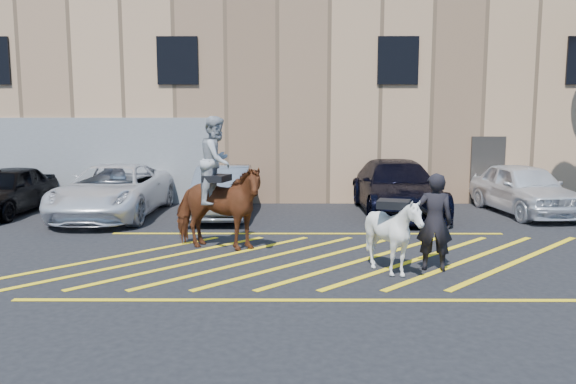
{
  "coord_description": "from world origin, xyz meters",
  "views": [
    {
      "loc": [
        -0.43,
        -11.22,
        2.84
      ],
      "look_at": [
        -0.47,
        0.2,
        1.3
      ],
      "focal_mm": 35.0,
      "sensor_mm": 36.0,
      "label": 1
    }
  ],
  "objects_px": {
    "handler": "(434,222)",
    "mounted_bay": "(217,197)",
    "car_black_suv": "(5,190)",
    "car_silver_sedan": "(223,191)",
    "car_white_suv": "(523,188)",
    "car_blue_suv": "(397,187)",
    "saddled_white": "(393,235)",
    "car_white_pickup": "(113,191)"
  },
  "relations": [
    {
      "from": "handler",
      "to": "mounted_bay",
      "type": "bearing_deg",
      "value": -9.98
    },
    {
      "from": "car_black_suv",
      "to": "mounted_bay",
      "type": "height_order",
      "value": "mounted_bay"
    },
    {
      "from": "handler",
      "to": "car_black_suv",
      "type": "bearing_deg",
      "value": -17.65
    },
    {
      "from": "car_black_suv",
      "to": "car_silver_sedan",
      "type": "relative_size",
      "value": 0.96
    },
    {
      "from": "car_silver_sedan",
      "to": "car_black_suv",
      "type": "bearing_deg",
      "value": 177.68
    },
    {
      "from": "car_white_suv",
      "to": "mounted_bay",
      "type": "bearing_deg",
      "value": -157.78
    },
    {
      "from": "car_blue_suv",
      "to": "handler",
      "type": "xyz_separation_m",
      "value": [
        -0.47,
        -6.17,
        0.13
      ]
    },
    {
      "from": "car_silver_sedan",
      "to": "saddled_white",
      "type": "relative_size",
      "value": 2.71
    },
    {
      "from": "handler",
      "to": "mounted_bay",
      "type": "relative_size",
      "value": 0.64
    },
    {
      "from": "car_white_suv",
      "to": "handler",
      "type": "xyz_separation_m",
      "value": [
        -4.19,
        -6.14,
        0.16
      ]
    },
    {
      "from": "car_blue_suv",
      "to": "saddled_white",
      "type": "relative_size",
      "value": 3.34
    },
    {
      "from": "car_white_suv",
      "to": "saddled_white",
      "type": "xyz_separation_m",
      "value": [
        -5.0,
        -6.42,
        -0.01
      ]
    },
    {
      "from": "handler",
      "to": "mounted_bay",
      "type": "height_order",
      "value": "mounted_bay"
    },
    {
      "from": "car_white_pickup",
      "to": "car_silver_sedan",
      "type": "xyz_separation_m",
      "value": [
        3.11,
        0.13,
        -0.03
      ]
    },
    {
      "from": "car_white_pickup",
      "to": "mounted_bay",
      "type": "xyz_separation_m",
      "value": [
        3.49,
        -4.03,
        0.41
      ]
    },
    {
      "from": "car_black_suv",
      "to": "car_white_suv",
      "type": "distance_m",
      "value": 15.16
    },
    {
      "from": "car_silver_sedan",
      "to": "mounted_bay",
      "type": "xyz_separation_m",
      "value": [
        0.38,
        -4.15,
        0.44
      ]
    },
    {
      "from": "car_white_pickup",
      "to": "saddled_white",
      "type": "distance_m",
      "value": 9.09
    },
    {
      "from": "car_black_suv",
      "to": "car_silver_sedan",
      "type": "bearing_deg",
      "value": -0.4
    },
    {
      "from": "car_black_suv",
      "to": "saddled_white",
      "type": "distance_m",
      "value": 11.94
    },
    {
      "from": "car_white_pickup",
      "to": "handler",
      "type": "xyz_separation_m",
      "value": [
        7.7,
        -5.64,
        0.17
      ]
    },
    {
      "from": "car_black_suv",
      "to": "car_silver_sedan",
      "type": "height_order",
      "value": "car_silver_sedan"
    },
    {
      "from": "car_white_pickup",
      "to": "mounted_bay",
      "type": "relative_size",
      "value": 1.87
    },
    {
      "from": "car_black_suv",
      "to": "car_white_suv",
      "type": "height_order",
      "value": "car_white_suv"
    },
    {
      "from": "car_silver_sedan",
      "to": "mounted_bay",
      "type": "relative_size",
      "value": 1.52
    },
    {
      "from": "car_silver_sedan",
      "to": "handler",
      "type": "xyz_separation_m",
      "value": [
        4.6,
        -5.77,
        0.2
      ]
    },
    {
      "from": "car_blue_suv",
      "to": "saddled_white",
      "type": "distance_m",
      "value": 6.58
    },
    {
      "from": "mounted_bay",
      "to": "car_blue_suv",
      "type": "bearing_deg",
      "value": 44.17
    },
    {
      "from": "car_blue_suv",
      "to": "mounted_bay",
      "type": "bearing_deg",
      "value": -136.6
    },
    {
      "from": "car_black_suv",
      "to": "car_blue_suv",
      "type": "xyz_separation_m",
      "value": [
        11.44,
        0.18,
        0.07
      ]
    },
    {
      "from": "car_silver_sedan",
      "to": "handler",
      "type": "height_order",
      "value": "handler"
    },
    {
      "from": "car_white_suv",
      "to": "handler",
      "type": "height_order",
      "value": "handler"
    },
    {
      "from": "car_white_pickup",
      "to": "mounted_bay",
      "type": "bearing_deg",
      "value": -48.16
    },
    {
      "from": "car_white_pickup",
      "to": "saddled_white",
      "type": "height_order",
      "value": "car_white_pickup"
    },
    {
      "from": "car_white_suv",
      "to": "car_black_suv",
      "type": "bearing_deg",
      "value": 174.49
    },
    {
      "from": "car_blue_suv",
      "to": "car_silver_sedan",
      "type": "bearing_deg",
      "value": -176.26
    },
    {
      "from": "car_white_suv",
      "to": "mounted_bay",
      "type": "height_order",
      "value": "mounted_bay"
    },
    {
      "from": "handler",
      "to": "car_white_pickup",
      "type": "bearing_deg",
      "value": -25.23
    },
    {
      "from": "car_white_suv",
      "to": "handler",
      "type": "relative_size",
      "value": 2.4
    },
    {
      "from": "car_black_suv",
      "to": "saddled_white",
      "type": "relative_size",
      "value": 2.6
    },
    {
      "from": "car_white_pickup",
      "to": "car_white_suv",
      "type": "distance_m",
      "value": 11.9
    },
    {
      "from": "car_silver_sedan",
      "to": "handler",
      "type": "distance_m",
      "value": 7.38
    }
  ]
}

